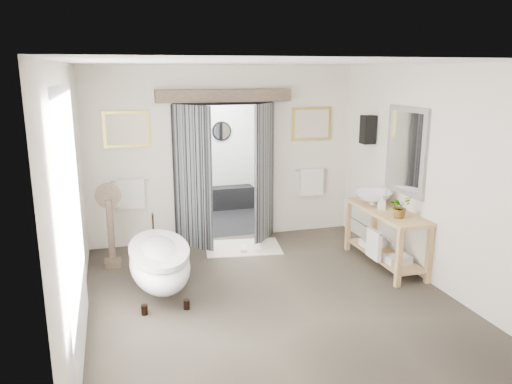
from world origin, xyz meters
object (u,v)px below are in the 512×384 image
vanity (384,233)px  clawfoot_tub (159,262)px  basin (373,198)px  rug (243,247)px

vanity → clawfoot_tub: bearing=179.5°
clawfoot_tub → basin: 3.30m
clawfoot_tub → vanity: (3.25, -0.03, 0.10)m
vanity → rug: (-1.80, 1.30, -0.50)m
clawfoot_tub → rug: size_ratio=1.42×
vanity → basin: (-0.01, 0.35, 0.44)m
rug → basin: size_ratio=2.14×
rug → basin: bearing=-28.0°
vanity → basin: 0.56m
vanity → rug: vanity is taller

